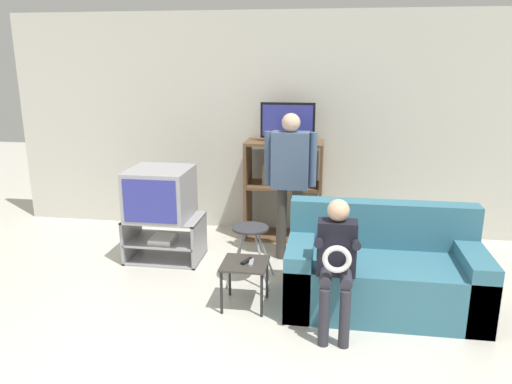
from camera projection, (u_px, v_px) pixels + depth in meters
name	position (u px, v px, depth m)	size (l,w,h in m)	color
wall_back	(270.00, 125.00, 5.95)	(6.40, 0.06, 2.60)	beige
tv_stand	(165.00, 238.00, 5.28)	(0.78, 0.53, 0.46)	#939399
television_main	(160.00, 193.00, 5.16)	(0.62, 0.63, 0.52)	#9E9EA3
media_shelf	(284.00, 189.00, 5.82)	(0.88, 0.45, 1.16)	brown
television_flat	(288.00, 123.00, 5.60)	(0.61, 0.20, 0.44)	black
folding_stool	(250.00, 237.00, 4.67)	(0.42, 0.38, 0.56)	#99999E
snack_table	(245.00, 269.00, 4.24)	(0.39, 0.39, 0.40)	#38332D
remote_control_black	(247.00, 261.00, 4.23)	(0.04, 0.14, 0.02)	black
remote_control_white	(251.00, 262.00, 4.20)	(0.04, 0.14, 0.02)	gray
couch	(383.00, 273.00, 4.25)	(1.63, 0.83, 0.86)	teal
person_standing_adult	(290.00, 173.00, 5.10)	(0.53, 0.20, 1.55)	#3D3833
person_seated_child	(336.00, 256.00, 3.77)	(0.33, 0.43, 1.05)	#2D2D38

